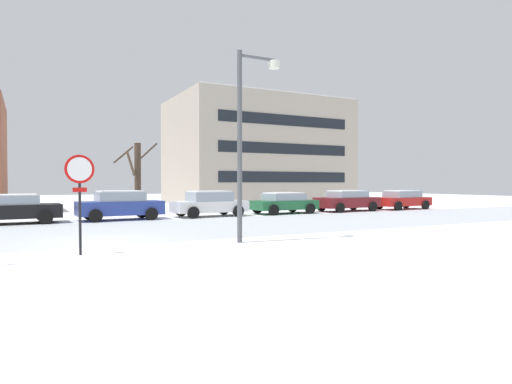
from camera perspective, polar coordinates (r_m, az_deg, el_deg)
ground_plane at (r=15.11m, az=-19.80°, el=-6.16°), size 120.00×120.00×0.00m
road_surface at (r=18.28m, az=-21.14°, el=-4.90°), size 80.00×8.43×0.00m
stop_sign at (r=12.63m, az=-21.74°, el=0.89°), size 0.76×0.17×2.66m
street_lamp at (r=14.38m, az=-1.24°, el=8.28°), size 1.52×0.36×6.13m
parked_car_black at (r=23.51m, az=-29.05°, el=-1.87°), size 4.37×2.29×1.38m
parked_car_blue at (r=23.80m, az=-17.10°, el=-1.62°), size 4.28×2.18×1.51m
parked_car_white at (r=25.21m, az=-6.02°, el=-1.48°), size 4.24×2.24×1.45m
parked_car_green at (r=27.45m, az=3.57°, el=-1.37°), size 4.17×2.28×1.31m
parked_car_maroon at (r=30.26m, az=11.63°, el=-1.07°), size 4.44×2.26×1.40m
parked_car_red at (r=33.52m, az=18.31°, el=-0.92°), size 4.36×2.13×1.37m
tree_far_left at (r=27.27m, az=-15.05°, el=1.94°), size 2.55×2.04×4.31m
building_far_right at (r=42.12m, az=0.08°, el=5.16°), size 15.46×10.81×9.65m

